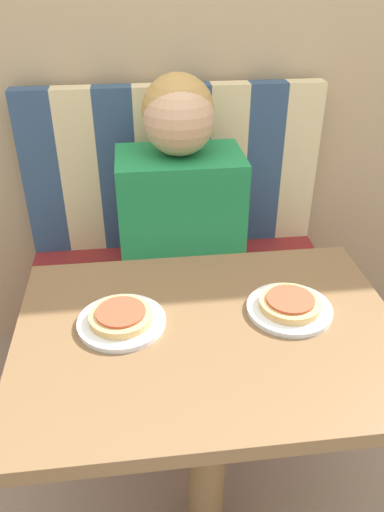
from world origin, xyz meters
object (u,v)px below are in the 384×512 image
Objects in this scene: plate_left at (122,322)px; pizza_left at (121,316)px; pizza_right at (290,303)px; person at (180,189)px; plate_right at (289,309)px.

plate_left is 0.02m from pizza_left.
pizza_right is at bearing -0.00° from plate_left.
pizza_left reaches higher than plate_left.
person is 0.62m from plate_left.
person is 0.62m from plate_right.
pizza_right is (-0.00, -0.00, 0.02)m from plate_right.
plate_left is 1.00× the size of plate_right.
person reaches higher than pizza_left.
pizza_right is at bearing 0.00° from pizza_left.
person is 3.52× the size of plate_right.
pizza_left is at bearing -107.72° from person.
pizza_left is (-0.38, -0.00, 0.02)m from plate_right.
pizza_right is (0.38, -0.00, 0.02)m from plate_left.
plate_right is at bearing 0.00° from pizza_left.
pizza_left is at bearing -26.57° from plate_left.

